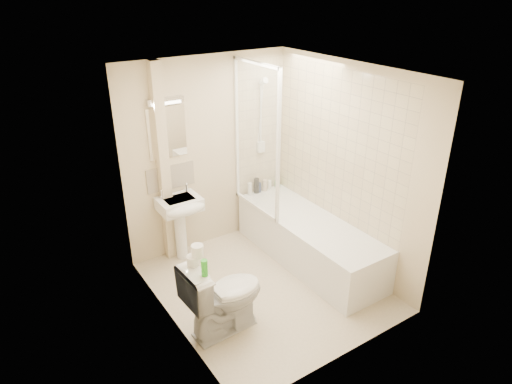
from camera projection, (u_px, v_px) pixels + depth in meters
floor at (265, 286)px, 5.17m from camera, size 2.50×2.50×0.00m
wall_back at (209, 155)px, 5.60m from camera, size 2.20×0.02×2.40m
wall_left at (166, 219)px, 4.11m from camera, size 0.02×2.50×2.40m
wall_right at (345, 168)px, 5.21m from camera, size 0.02×2.50×2.40m
ceiling at (268, 71)px, 4.15m from camera, size 2.20×2.50×0.02m
tile_back at (260, 127)px, 5.87m from camera, size 0.70×0.01×1.75m
tile_right at (337, 146)px, 5.22m from camera, size 0.01×2.10×1.75m
pipe_boxing at (163, 167)px, 5.25m from camera, size 0.12×0.12×2.40m
splashback at (171, 177)px, 5.41m from camera, size 0.60×0.02×0.30m
mirror at (167, 133)px, 5.17m from camera, size 0.46×0.01×0.60m
strip_light at (165, 101)px, 5.00m from camera, size 0.42×0.07×0.07m
bathtub at (309, 239)px, 5.54m from camera, size 0.70×2.10×0.55m
shower_screen at (256, 139)px, 5.35m from camera, size 0.04×0.92×1.80m
shower_fixture at (262, 119)px, 5.78m from camera, size 0.10×0.16×0.99m
pedestal_sink at (181, 212)px, 5.39m from camera, size 0.49×0.46×0.94m
bottle_white_a at (250, 189)px, 6.05m from camera, size 0.06×0.06×0.16m
bottle_black_b at (257, 186)px, 6.09m from camera, size 0.07×0.07×0.21m
bottle_blue at (259, 187)px, 6.13m from camera, size 0.05×0.05×0.13m
bottle_cream at (265, 185)px, 6.17m from camera, size 0.07×0.07×0.16m
bottle_white_b at (270, 185)px, 6.21m from camera, size 0.05×0.05×0.13m
bottle_green at (277, 184)px, 6.29m from camera, size 0.07×0.07×0.09m
toilet at (224, 295)px, 4.38m from camera, size 0.53×0.84×0.81m
toilet_roll_lower at (193, 260)px, 4.13m from camera, size 0.12×0.12×0.09m
toilet_roll_upper at (197, 251)px, 4.09m from camera, size 0.11×0.11×0.11m
green_bottle at (204, 268)px, 3.96m from camera, size 0.06×0.06×0.16m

